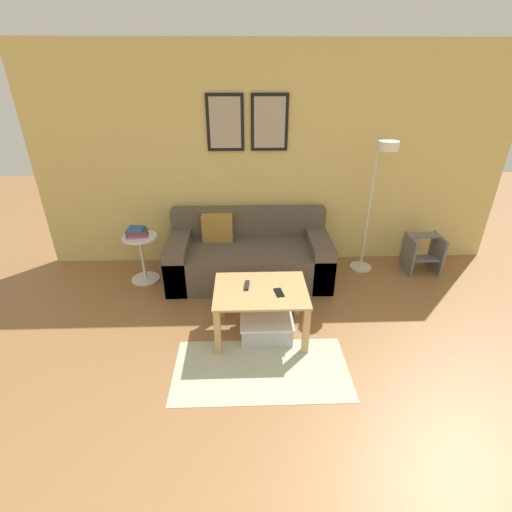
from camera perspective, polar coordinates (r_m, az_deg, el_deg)
wall_back at (r=4.52m, az=2.55°, el=14.42°), size 5.60×0.09×2.55m
area_rug at (r=3.27m, az=0.80°, el=-17.04°), size 1.47×0.75×0.01m
couch at (r=4.41m, az=-1.13°, el=0.07°), size 1.86×0.90×0.75m
coffee_table at (r=3.41m, az=0.72°, el=-6.53°), size 0.84×0.63×0.49m
storage_bin at (r=3.56m, az=1.58°, el=-10.61°), size 0.49×0.43×0.20m
floor_lamp at (r=4.33m, az=18.16°, el=9.78°), size 0.27×0.53×1.61m
side_table at (r=4.49m, az=-17.13°, el=0.30°), size 0.39×0.39×0.56m
book_stack at (r=4.39m, az=-17.84°, el=3.54°), size 0.25×0.18×0.11m
remote_control at (r=3.40m, az=-1.40°, el=-4.51°), size 0.05×0.15×0.02m
cell_phone at (r=3.31m, az=3.55°, el=-5.62°), size 0.09×0.15×0.01m
step_stool at (r=4.99m, az=24.27°, el=0.52°), size 0.39×0.36×0.45m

